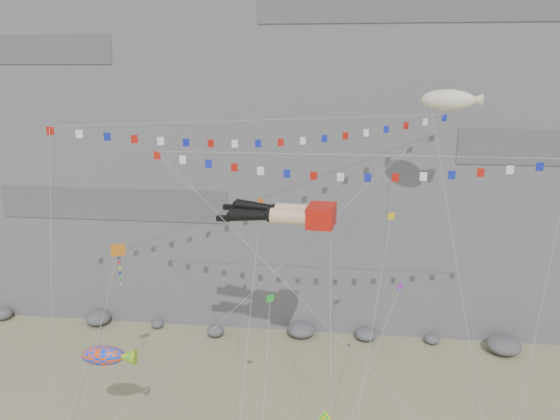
% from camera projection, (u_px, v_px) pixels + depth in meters
% --- Properties ---
extents(cliff, '(80.00, 28.00, 50.00)m').
position_uv_depth(cliff, '(315.00, 62.00, 59.38)').
color(cliff, slate).
rests_on(cliff, ground).
extents(talus_boulders, '(60.00, 3.00, 1.20)m').
position_uv_depth(talus_boulders, '(301.00, 330.00, 51.16)').
color(talus_boulders, slate).
rests_on(talus_boulders, ground).
extents(legs_kite, '(8.38, 14.08, 19.34)m').
position_uv_depth(legs_kite, '(289.00, 214.00, 36.41)').
color(legs_kite, '#B6150B').
rests_on(legs_kite, ground).
extents(flag_banner_upper, '(26.79, 19.22, 27.12)m').
position_uv_depth(flag_banner_upper, '(269.00, 120.00, 39.38)').
color(flag_banner_upper, '#B6150B').
rests_on(flag_banner_upper, ground).
extents(flag_banner_lower, '(26.26, 7.75, 22.33)m').
position_uv_depth(flag_banner_lower, '(355.00, 155.00, 34.89)').
color(flag_banner_lower, '#B6150B').
rests_on(flag_banner_lower, ground).
extents(harlequin_kite, '(3.04, 6.78, 14.50)m').
position_uv_depth(harlequin_kite, '(118.00, 251.00, 34.76)').
color(harlequin_kite, red).
rests_on(harlequin_kite, ground).
extents(fish_windsock, '(4.57, 4.62, 8.47)m').
position_uv_depth(fish_windsock, '(103.00, 356.00, 33.74)').
color(fish_windsock, '#E5420B').
rests_on(fish_windsock, ground).
extents(blimp_windsock, '(4.71, 14.31, 25.70)m').
position_uv_depth(blimp_windsock, '(448.00, 101.00, 38.96)').
color(blimp_windsock, beige).
rests_on(blimp_windsock, ground).
extents(small_kite_a, '(1.11, 12.56, 19.49)m').
position_uv_depth(small_kite_a, '(260.00, 207.00, 37.45)').
color(small_kite_a, '#E25913').
rests_on(small_kite_a, ground).
extents(small_kite_b, '(6.29, 12.70, 16.74)m').
position_uv_depth(small_kite_b, '(398.00, 291.00, 36.61)').
color(small_kite_b, purple).
rests_on(small_kite_b, ground).
extents(small_kite_c, '(1.06, 8.87, 13.62)m').
position_uv_depth(small_kite_c, '(270.00, 302.00, 33.03)').
color(small_kite_c, green).
rests_on(small_kite_c, ground).
extents(small_kite_d, '(3.74, 13.21, 19.69)m').
position_uv_depth(small_kite_d, '(390.00, 222.00, 36.25)').
color(small_kite_d, yellow).
rests_on(small_kite_d, ground).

